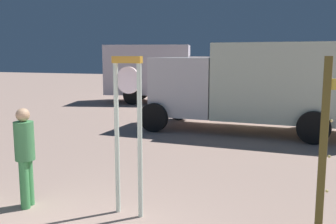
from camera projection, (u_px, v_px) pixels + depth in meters
The scene contains 4 objects.
standing_clock at pixel (128, 120), 5.54m from camera, with size 0.49×0.14×2.37m.
person_near_clock at pixel (25, 152), 5.91m from camera, with size 0.30×0.30×1.58m.
box_truck_near at pixel (263, 84), 11.72m from camera, with size 6.79×2.76×2.75m.
box_truck_far at pixel (162, 71), 19.23m from camera, with size 6.55×3.81×2.88m.
Camera 1 is at (2.85, -3.01, 2.39)m, focal length 40.52 mm.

